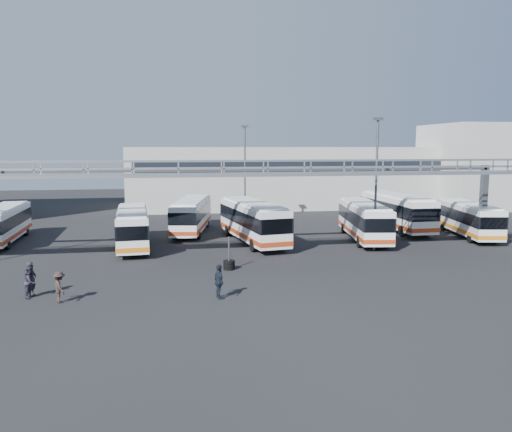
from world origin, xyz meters
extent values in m
plane|color=black|center=(0.00, 0.00, 0.00)|extent=(140.00, 140.00, 0.00)
cube|color=gray|center=(0.00, 5.00, 6.10)|extent=(50.00, 1.80, 0.22)
cube|color=gray|center=(0.00, 4.15, 7.05)|extent=(50.00, 0.10, 0.10)
cube|color=gray|center=(0.00, 5.85, 7.05)|extent=(50.00, 0.10, 0.10)
cube|color=#4C4F54|center=(0.00, 9.00, 6.30)|extent=(45.00, 0.50, 0.35)
cube|color=#9E9E99|center=(12.00, 38.00, 4.00)|extent=(42.00, 14.00, 8.00)
cube|color=#B2B2AD|center=(38.00, 32.00, 5.50)|extent=(14.00, 12.00, 11.00)
cylinder|color=#4C4F54|center=(12.00, 7.00, 5.00)|extent=(0.18, 0.18, 10.00)
cube|color=#4C4F54|center=(12.00, 7.00, 10.10)|extent=(0.70, 0.35, 0.22)
cylinder|color=#4C4F54|center=(4.00, 22.00, 5.00)|extent=(0.18, 0.18, 10.00)
cube|color=#4C4F54|center=(4.00, 22.00, 10.10)|extent=(0.70, 0.35, 0.22)
cube|color=white|center=(-17.50, 15.11, 1.66)|extent=(2.77, 10.10, 2.50)
cube|color=black|center=(-17.50, 15.11, 1.95)|extent=(2.84, 10.16, 1.00)
cube|color=#A93414|center=(-17.50, 15.11, 0.77)|extent=(2.83, 10.15, 0.32)
cube|color=white|center=(-17.50, 15.11, 2.98)|extent=(2.50, 9.09, 0.15)
cylinder|color=black|center=(-16.32, 11.97, 0.45)|extent=(0.32, 0.92, 0.91)
cylinder|color=black|center=(-18.68, 18.26, 0.45)|extent=(0.32, 0.92, 0.91)
cylinder|color=black|center=(-16.65, 18.36, 0.45)|extent=(0.32, 0.92, 0.91)
cube|color=white|center=(-6.65, 11.30, 1.68)|extent=(3.01, 10.24, 2.53)
cube|color=black|center=(-6.65, 11.30, 1.97)|extent=(3.07, 10.31, 1.01)
cube|color=orange|center=(-6.65, 11.30, 0.78)|extent=(3.06, 10.30, 0.32)
cube|color=white|center=(-6.65, 11.30, 3.01)|extent=(2.71, 9.22, 0.15)
cylinder|color=black|center=(-7.45, 8.00, 0.46)|extent=(0.34, 0.94, 0.92)
cylinder|color=black|center=(-5.40, 8.15, 0.46)|extent=(0.34, 0.94, 0.92)
cylinder|color=black|center=(-7.91, 14.45, 0.46)|extent=(0.34, 0.94, 0.92)
cylinder|color=black|center=(-5.86, 14.60, 0.46)|extent=(0.34, 0.94, 0.92)
cube|color=white|center=(-1.72, 17.46, 1.73)|extent=(4.27, 10.68, 2.61)
cube|color=black|center=(-1.72, 17.46, 2.04)|extent=(4.34, 10.75, 1.04)
cube|color=#A93414|center=(-1.72, 17.46, 0.81)|extent=(4.32, 10.74, 0.33)
cube|color=white|center=(-1.72, 17.46, 3.11)|extent=(3.84, 9.61, 0.15)
cylinder|color=black|center=(-3.38, 14.38, 0.47)|extent=(0.46, 0.98, 0.95)
cylinder|color=black|center=(-1.29, 13.98, 0.47)|extent=(0.46, 0.98, 0.95)
cylinder|color=black|center=(-2.14, 20.93, 0.47)|extent=(0.46, 0.98, 0.95)
cylinder|color=black|center=(-0.05, 20.54, 0.47)|extent=(0.46, 0.98, 0.95)
cube|color=white|center=(3.16, 11.71, 1.87)|extent=(4.36, 11.56, 2.82)
cube|color=black|center=(3.16, 11.71, 2.21)|extent=(4.43, 11.63, 1.13)
cube|color=#A93414|center=(3.16, 11.71, 0.87)|extent=(4.42, 11.62, 0.36)
cube|color=white|center=(3.16, 11.71, 3.37)|extent=(3.92, 10.41, 0.16)
cylinder|color=black|center=(2.60, 7.96, 0.51)|extent=(0.47, 1.06, 1.03)
cylinder|color=black|center=(4.90, 8.33, 0.51)|extent=(0.47, 1.06, 1.03)
cylinder|color=black|center=(1.43, 15.09, 0.51)|extent=(0.47, 1.06, 1.03)
cylinder|color=black|center=(3.73, 15.47, 0.51)|extent=(0.47, 1.06, 1.03)
cube|color=white|center=(12.84, 11.33, 1.77)|extent=(4.02, 10.90, 2.66)
cube|color=black|center=(12.84, 11.33, 2.08)|extent=(4.09, 10.97, 1.07)
cube|color=#A93414|center=(12.84, 11.33, 0.82)|extent=(4.07, 10.96, 0.34)
cube|color=white|center=(12.84, 11.33, 3.18)|extent=(3.62, 9.81, 0.16)
cylinder|color=black|center=(11.24, 8.12, 0.48)|extent=(0.43, 1.00, 0.97)
cylinder|color=black|center=(13.40, 7.79, 0.48)|extent=(0.43, 1.00, 0.97)
cylinder|color=black|center=(12.28, 14.86, 0.48)|extent=(0.43, 1.00, 0.97)
cylinder|color=black|center=(14.44, 14.53, 0.48)|extent=(0.43, 1.00, 0.97)
cube|color=white|center=(17.89, 15.76, 1.88)|extent=(2.77, 11.39, 2.84)
cube|color=black|center=(17.89, 15.76, 2.22)|extent=(2.83, 11.45, 1.14)
cube|color=#A93414|center=(17.89, 15.76, 0.88)|extent=(2.82, 11.44, 0.36)
cube|color=white|center=(17.89, 15.76, 3.39)|extent=(2.49, 10.25, 0.17)
cylinder|color=black|center=(16.78, 12.11, 0.52)|extent=(0.33, 1.04, 1.03)
cylinder|color=black|center=(19.12, 12.15, 0.52)|extent=(0.33, 1.04, 1.03)
cylinder|color=black|center=(16.66, 19.37, 0.52)|extent=(0.33, 1.04, 1.03)
cylinder|color=black|center=(19.00, 19.41, 0.52)|extent=(0.33, 1.04, 1.03)
cube|color=white|center=(22.73, 11.40, 1.65)|extent=(4.03, 10.21, 2.49)
cube|color=black|center=(22.73, 11.40, 1.95)|extent=(4.10, 10.28, 1.00)
cube|color=orange|center=(22.73, 11.40, 0.77)|extent=(4.09, 10.27, 0.32)
cube|color=white|center=(22.73, 11.40, 2.97)|extent=(3.63, 9.19, 0.14)
cylinder|color=black|center=(21.16, 8.45, 0.45)|extent=(0.43, 0.94, 0.91)
cylinder|color=black|center=(23.15, 8.08, 0.45)|extent=(0.43, 0.94, 0.91)
cylinder|color=black|center=(22.31, 14.72, 0.45)|extent=(0.43, 0.94, 0.91)
cylinder|color=black|center=(24.31, 14.35, 0.45)|extent=(0.43, 0.94, 0.91)
imported|color=black|center=(-11.00, -1.48, 0.96)|extent=(0.51, 0.73, 1.91)
imported|color=#2A2433|center=(-11.00, -1.68, 0.85)|extent=(0.79, 0.94, 1.71)
imported|color=#2B201D|center=(-9.29, -2.88, 0.82)|extent=(1.05, 1.23, 1.65)
imported|color=black|center=(-1.10, -3.58, 0.93)|extent=(0.71, 1.17, 1.87)
cylinder|color=black|center=(0.13, 2.70, 0.11)|extent=(0.77, 0.77, 0.18)
cylinder|color=black|center=(0.13, 2.70, 0.31)|extent=(0.77, 0.77, 0.18)
cylinder|color=black|center=(0.13, 2.70, 0.51)|extent=(0.77, 0.77, 0.18)
cylinder|color=#4C4F54|center=(0.13, 2.70, 1.09)|extent=(0.11, 0.11, 2.19)
camera|label=1|loc=(-3.41, -29.16, 7.96)|focal=35.00mm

